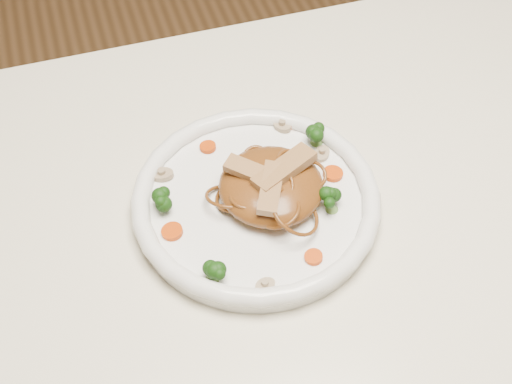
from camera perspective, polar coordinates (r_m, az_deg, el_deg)
name	(u,v)px	position (r m, az deg, el deg)	size (l,w,h in m)	color
table	(334,305)	(0.81, 6.33, -9.09)	(1.20, 0.80, 0.75)	beige
plate	(256,205)	(0.75, 0.00, -1.07)	(0.26, 0.26, 0.02)	white
noodle_mound	(271,186)	(0.74, 1.23, 0.50)	(0.11, 0.11, 0.04)	brown
chicken_a	(284,169)	(0.72, 2.31, 1.87)	(0.07, 0.02, 0.01)	tan
chicken_b	(253,172)	(0.72, -0.26, 1.63)	(0.06, 0.02, 0.01)	tan
chicken_c	(271,188)	(0.71, 1.22, 0.32)	(0.06, 0.02, 0.01)	tan
broccoli_0	(317,133)	(0.79, 5.01, 4.83)	(0.03, 0.03, 0.03)	#1A440E
broccoli_1	(163,200)	(0.73, -7.56, -0.62)	(0.02, 0.02, 0.03)	#1A440E
broccoli_2	(211,270)	(0.67, -3.67, -6.36)	(0.03, 0.03, 0.03)	#1A440E
broccoli_3	(333,200)	(0.73, 6.28, -0.64)	(0.03, 0.03, 0.03)	#1A440E
carrot_0	(285,127)	(0.81, 2.34, 5.33)	(0.02, 0.02, 0.01)	red
carrot_1	(172,231)	(0.72, -6.84, -3.20)	(0.02, 0.02, 0.01)	red
carrot_2	(333,174)	(0.77, 6.28, 1.50)	(0.02, 0.02, 0.01)	red
carrot_3	(208,147)	(0.79, -3.94, 3.68)	(0.02, 0.02, 0.01)	red
carrot_4	(313,257)	(0.70, 4.70, -5.29)	(0.02, 0.02, 0.01)	red
mushroom_0	(265,286)	(0.68, 0.73, -7.64)	(0.02, 0.02, 0.01)	tan
mushroom_1	(322,154)	(0.79, 5.38, 3.10)	(0.02, 0.02, 0.01)	tan
mushroom_2	(162,175)	(0.77, -7.66, 1.41)	(0.03, 0.03, 0.01)	tan
mushroom_3	(282,126)	(0.81, 2.13, 5.40)	(0.02, 0.02, 0.01)	tan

